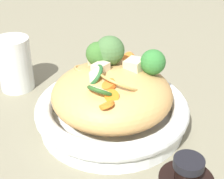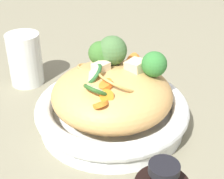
% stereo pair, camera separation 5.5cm
% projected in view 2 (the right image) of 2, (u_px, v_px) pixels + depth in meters
% --- Properties ---
extents(ground_plane, '(3.00, 3.00, 0.00)m').
position_uv_depth(ground_plane, '(112.00, 124.00, 0.59)').
color(ground_plane, gray).
extents(serving_bowl, '(0.26, 0.26, 0.05)m').
position_uv_depth(serving_bowl, '(112.00, 112.00, 0.57)').
color(serving_bowl, white).
rests_on(serving_bowl, ground_plane).
extents(noodle_heap, '(0.20, 0.20, 0.10)m').
position_uv_depth(noodle_heap, '(112.00, 94.00, 0.55)').
color(noodle_heap, tan).
rests_on(noodle_heap, serving_bowl).
extents(broccoli_florets, '(0.11, 0.13, 0.07)m').
position_uv_depth(broccoli_florets, '(121.00, 56.00, 0.55)').
color(broccoli_florets, '#93B068').
rests_on(broccoli_florets, serving_bowl).
extents(carrot_coins, '(0.15, 0.15, 0.03)m').
position_uv_depth(carrot_coins, '(124.00, 76.00, 0.54)').
color(carrot_coins, orange).
rests_on(carrot_coins, serving_bowl).
extents(zucchini_slices, '(0.09, 0.05, 0.04)m').
position_uv_depth(zucchini_slices, '(95.00, 83.00, 0.51)').
color(zucchini_slices, beige).
rests_on(zucchini_slices, serving_bowl).
extents(chicken_chunks, '(0.10, 0.09, 0.03)m').
position_uv_depth(chicken_chunks, '(110.00, 62.00, 0.56)').
color(chicken_chunks, beige).
rests_on(chicken_chunks, serving_bowl).
extents(drinking_glass, '(0.07, 0.07, 0.11)m').
position_uv_depth(drinking_glass, '(25.00, 59.00, 0.68)').
color(drinking_glass, silver).
rests_on(drinking_glass, ground_plane).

